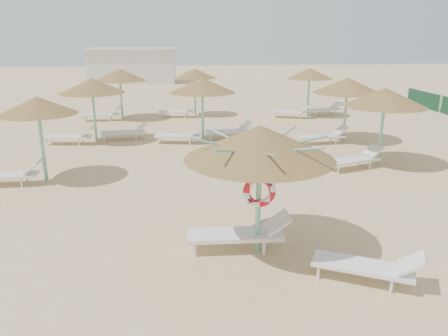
{
  "coord_description": "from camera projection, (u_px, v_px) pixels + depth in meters",
  "views": [
    {
      "loc": [
        -1.21,
        -8.54,
        4.41
      ],
      "look_at": [
        -0.27,
        1.61,
        1.3
      ],
      "focal_mm": 35.0,
      "sensor_mm": 36.0,
      "label": 1
    }
  ],
  "objects": [
    {
      "name": "ground",
      "position": [
        243.0,
        246.0,
        9.52
      ],
      "size": [
        120.0,
        120.0,
        0.0
      ],
      "primitive_type": "plane",
      "color": "#D1B67F",
      "rests_on": "ground"
    },
    {
      "name": "lounger_main_a",
      "position": [
        242.0,
        233.0,
        9.27
      ],
      "size": [
        2.19,
        0.7,
        0.79
      ],
      "rotation": [
        0.0,
        0.0,
        -0.02
      ],
      "color": "white",
      "rests_on": "ground"
    },
    {
      "name": "service_hut",
      "position": [
        133.0,
        65.0,
        41.85
      ],
      "size": [
        8.4,
        4.4,
        3.25
      ],
      "color": "silver",
      "rests_on": "ground"
    },
    {
      "name": "palapa_field",
      "position": [
        253.0,
        87.0,
        18.5
      ],
      "size": [
        19.85,
        14.63,
        2.72
      ],
      "color": "#6EBEA2",
      "rests_on": "ground"
    },
    {
      "name": "main_palapa",
      "position": [
        260.0,
        143.0,
        8.64
      ],
      "size": [
        3.04,
        3.04,
        2.72
      ],
      "color": "#6EBEA2",
      "rests_on": "ground"
    },
    {
      "name": "lounger_main_b",
      "position": [
        370.0,
        266.0,
        8.03
      ],
      "size": [
        2.0,
        1.39,
        0.71
      ],
      "rotation": [
        0.0,
        0.0,
        -0.46
      ],
      "color": "white",
      "rests_on": "ground"
    }
  ]
}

